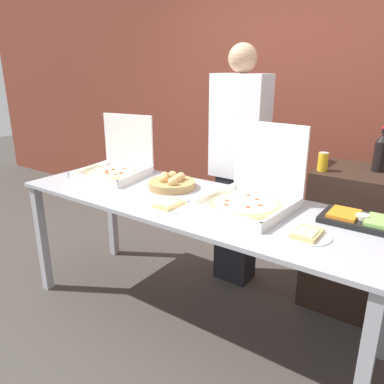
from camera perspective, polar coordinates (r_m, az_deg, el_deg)
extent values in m
plane|color=#423D38|center=(2.74, 0.00, -18.51)|extent=(16.00, 16.00, 0.00)
cube|color=brown|center=(3.71, 15.86, 14.00)|extent=(10.00, 0.06, 2.80)
cube|color=#A8AAB2|center=(2.33, 0.00, -1.46)|extent=(2.37, 0.81, 0.02)
cube|color=#A8AAB2|center=(3.05, -21.87, -6.65)|extent=(0.06, 0.06, 0.84)
cube|color=#A8AAB2|center=(1.89, 24.68, -24.04)|extent=(0.06, 0.06, 0.84)
cube|color=#A8AAB2|center=(3.44, -12.10, -2.85)|extent=(0.06, 0.06, 0.84)
cube|color=white|center=(2.18, 8.11, -2.45)|extent=(0.51, 0.51, 0.02)
cube|color=white|center=(1.98, 4.63, -3.49)|extent=(0.48, 0.05, 0.04)
cube|color=white|center=(2.29, 3.23, -0.46)|extent=(0.05, 0.48, 0.04)
cube|color=white|center=(2.06, 13.59, -3.09)|extent=(0.05, 0.48, 0.04)
cube|color=white|center=(2.31, 11.60, 4.75)|extent=(0.48, 0.05, 0.45)
cylinder|color=#DBB26B|center=(2.17, 8.13, -1.98)|extent=(0.42, 0.42, 0.02)
cylinder|color=beige|center=(2.17, 8.15, -1.71)|extent=(0.36, 0.36, 0.00)
cylinder|color=#C13D2D|center=(2.14, 10.39, -2.01)|extent=(0.03, 0.03, 0.00)
cylinder|color=#C13D2D|center=(2.23, 9.88, -1.08)|extent=(0.03, 0.03, 0.00)
cylinder|color=#C13D2D|center=(2.30, 8.59, -0.47)|extent=(0.03, 0.03, 0.00)
cylinder|color=#C13D2D|center=(2.19, 5.35, -1.28)|extent=(0.03, 0.03, 0.00)
cylinder|color=#C13D2D|center=(2.12, 5.25, -1.92)|extent=(0.03, 0.03, 0.00)
cylinder|color=#C13D2D|center=(2.10, 8.53, -2.29)|extent=(0.03, 0.03, 0.00)
cube|color=white|center=(2.86, -12.12, 2.42)|extent=(0.50, 0.50, 0.02)
cube|color=white|center=(2.70, -14.95, 1.89)|extent=(0.44, 0.08, 0.04)
cube|color=white|center=(2.99, -15.38, 3.44)|extent=(0.08, 0.44, 0.04)
cube|color=white|center=(2.73, -8.64, 2.50)|extent=(0.08, 0.44, 0.04)
cube|color=white|center=(2.99, -9.67, 7.59)|extent=(0.44, 0.08, 0.42)
cylinder|color=#DBB26B|center=(2.85, -12.14, 2.79)|extent=(0.39, 0.39, 0.02)
cylinder|color=beige|center=(2.85, -12.16, 3.00)|extent=(0.33, 0.33, 0.00)
cylinder|color=#C13D2D|center=(2.78, -10.94, 2.77)|extent=(0.03, 0.03, 0.00)
cylinder|color=#C13D2D|center=(2.81, -10.62, 2.96)|extent=(0.03, 0.03, 0.00)
cylinder|color=#C13D2D|center=(2.92, -10.28, 3.54)|extent=(0.03, 0.03, 0.00)
cylinder|color=#C13D2D|center=(2.90, -11.84, 3.33)|extent=(0.03, 0.03, 0.00)
cylinder|color=#C13D2D|center=(2.92, -12.00, 3.42)|extent=(0.03, 0.03, 0.00)
cylinder|color=#C13D2D|center=(2.88, -12.81, 3.15)|extent=(0.03, 0.03, 0.00)
cylinder|color=#C13D2D|center=(2.87, -12.89, 3.11)|extent=(0.03, 0.03, 0.00)
cylinder|color=#C13D2D|center=(2.83, -12.97, 2.87)|extent=(0.03, 0.03, 0.00)
cylinder|color=#C13D2D|center=(2.79, -12.61, 2.72)|extent=(0.03, 0.03, 0.00)
cylinder|color=#C13D2D|center=(2.77, -11.57, 2.65)|extent=(0.03, 0.03, 0.00)
cylinder|color=white|center=(2.21, -3.50, -2.19)|extent=(0.24, 0.24, 0.01)
cube|color=#DBB26B|center=(2.20, -3.50, -1.87)|extent=(0.12, 0.17, 0.02)
cube|color=beige|center=(2.19, -3.72, -1.67)|extent=(0.09, 0.12, 0.01)
cylinder|color=white|center=(1.91, 17.11, -6.38)|extent=(0.23, 0.23, 0.01)
cube|color=#DBB26B|center=(1.91, 17.14, -6.02)|extent=(0.12, 0.17, 0.02)
cube|color=beige|center=(1.89, 17.05, -5.82)|extent=(0.09, 0.12, 0.01)
cube|color=black|center=(2.15, 24.45, -4.13)|extent=(0.41, 0.23, 0.03)
cube|color=orange|center=(2.16, 22.15, -3.09)|extent=(0.14, 0.18, 0.02)
cube|color=#8CC65B|center=(2.13, 26.94, -4.04)|extent=(0.14, 0.18, 0.02)
cylinder|color=white|center=(2.14, 24.54, -3.46)|extent=(0.07, 0.07, 0.02)
cylinder|color=tan|center=(2.54, -3.06, 1.16)|extent=(0.32, 0.32, 0.05)
sphere|color=tan|center=(2.51, -2.26, 2.00)|extent=(0.06, 0.06, 0.06)
sphere|color=tan|center=(2.56, -1.70, 2.32)|extent=(0.06, 0.06, 0.06)
sphere|color=tan|center=(2.59, -2.96, 2.53)|extent=(0.06, 0.06, 0.06)
sphere|color=tan|center=(2.58, -4.18, 2.41)|extent=(0.06, 0.06, 0.06)
sphere|color=tan|center=(2.52, -4.31, 2.01)|extent=(0.06, 0.06, 0.06)
sphere|color=tan|center=(2.45, -2.98, 1.54)|extent=(0.06, 0.06, 0.06)
cube|color=black|center=(2.88, 24.44, -6.81)|extent=(0.67, 0.54, 1.00)
cylinder|color=black|center=(2.74, 26.75, 4.84)|extent=(0.09, 0.09, 0.20)
cone|color=black|center=(2.72, 27.12, 7.37)|extent=(0.09, 0.09, 0.05)
cylinder|color=black|center=(2.71, 27.25, 8.24)|extent=(0.03, 0.03, 0.03)
cylinder|color=gold|center=(2.61, 19.33, 4.36)|extent=(0.07, 0.07, 0.12)
cylinder|color=silver|center=(2.60, 19.47, 5.68)|extent=(0.06, 0.06, 0.00)
cube|color=black|center=(2.99, 6.71, -5.55)|extent=(0.28, 0.20, 0.87)
cube|color=white|center=(2.77, 7.33, 9.82)|extent=(0.40, 0.22, 0.74)
sphere|color=tan|center=(2.74, 7.76, 19.58)|extent=(0.20, 0.20, 0.20)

